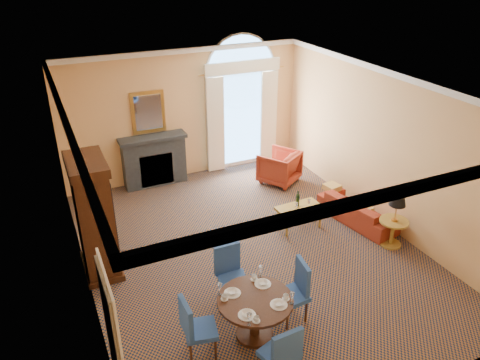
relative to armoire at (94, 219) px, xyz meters
name	(u,v)px	position (x,y,z in m)	size (l,w,h in m)	color
ground	(251,250)	(2.72, -0.64, -1.05)	(7.50, 7.50, 0.00)	#111F37
room_envelope	(235,117)	(2.69, 0.03, 1.46)	(6.04, 7.52, 3.45)	#EAB36F
armoire	(94,219)	(0.00, 0.00, 0.00)	(0.62, 1.11, 2.17)	#33190B
dining_table	(255,308)	(1.81, -2.66, -0.52)	(1.12, 1.12, 0.91)	#33190B
dining_chair_north	(230,270)	(1.81, -1.73, -0.48)	(0.53, 0.53, 1.00)	#23478B
dining_chair_south	(283,352)	(1.76, -3.59, -0.48)	(0.56, 0.56, 1.00)	#23478B
dining_chair_east	(297,288)	(2.58, -2.55, -0.48)	(0.51, 0.49, 1.00)	#23478B
dining_chair_west	(194,325)	(0.87, -2.65, -0.48)	(0.53, 0.53, 1.00)	#23478B
sofa	(358,210)	(5.27, -0.61, -0.78)	(1.81, 0.71, 0.53)	#9E311C
armchair	(279,167)	(4.64, 1.73, -0.65)	(0.86, 0.88, 0.80)	#9E311C
coffee_table	(300,209)	(4.00, -0.30, -0.61)	(0.96, 0.56, 0.82)	#AE8534
side_table	(395,214)	(5.32, -1.61, -0.35)	(0.56, 0.56, 1.10)	#AE8534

